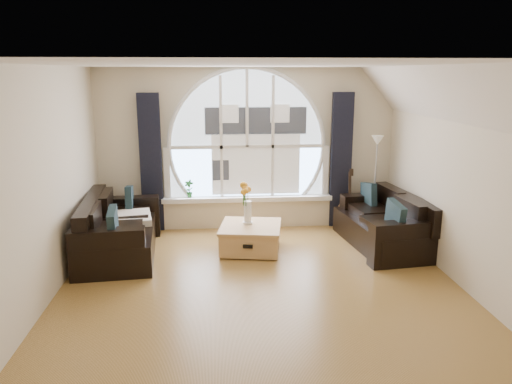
# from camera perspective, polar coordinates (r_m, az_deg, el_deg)

# --- Properties ---
(ground) EXTENTS (5.00, 5.50, 0.01)m
(ground) POSITION_cam_1_polar(r_m,az_deg,el_deg) (6.15, 0.71, -11.57)
(ground) COLOR brown
(ground) RESTS_ON ground
(ceiling) EXTENTS (5.00, 5.50, 0.01)m
(ceiling) POSITION_cam_1_polar(r_m,az_deg,el_deg) (5.56, 0.80, 14.48)
(ceiling) COLOR silver
(ceiling) RESTS_ON ground
(wall_back) EXTENTS (5.00, 0.01, 2.70)m
(wall_back) POSITION_cam_1_polar(r_m,az_deg,el_deg) (8.40, -1.05, 4.98)
(wall_back) COLOR beige
(wall_back) RESTS_ON ground
(wall_front) EXTENTS (5.00, 0.01, 2.70)m
(wall_front) POSITION_cam_1_polar(r_m,az_deg,el_deg) (3.11, 5.70, -10.58)
(wall_front) COLOR beige
(wall_front) RESTS_ON ground
(wall_left) EXTENTS (0.01, 5.50, 2.70)m
(wall_left) POSITION_cam_1_polar(r_m,az_deg,el_deg) (6.01, -23.72, 0.28)
(wall_left) COLOR beige
(wall_left) RESTS_ON ground
(wall_right) EXTENTS (0.01, 5.50, 2.70)m
(wall_right) POSITION_cam_1_polar(r_m,az_deg,el_deg) (6.44, 23.49, 1.14)
(wall_right) COLOR beige
(wall_right) RESTS_ON ground
(attic_slope) EXTENTS (0.92, 5.50, 0.72)m
(attic_slope) POSITION_cam_1_polar(r_m,az_deg,el_deg) (6.18, 21.89, 10.20)
(attic_slope) COLOR silver
(attic_slope) RESTS_ON ground
(arched_window) EXTENTS (2.60, 0.06, 2.15)m
(arched_window) POSITION_cam_1_polar(r_m,az_deg,el_deg) (8.33, -1.05, 6.82)
(arched_window) COLOR silver
(arched_window) RESTS_ON wall_back
(window_sill) EXTENTS (2.90, 0.22, 0.08)m
(window_sill) POSITION_cam_1_polar(r_m,az_deg,el_deg) (8.47, -0.99, -0.75)
(window_sill) COLOR white
(window_sill) RESTS_ON wall_back
(window_frame) EXTENTS (2.76, 0.08, 2.15)m
(window_frame) POSITION_cam_1_polar(r_m,az_deg,el_deg) (8.30, -1.04, 6.79)
(window_frame) COLOR white
(window_frame) RESTS_ON wall_back
(neighbor_house) EXTENTS (1.70, 0.02, 1.50)m
(neighbor_house) POSITION_cam_1_polar(r_m,az_deg,el_deg) (8.34, -0.00, 5.96)
(neighbor_house) COLOR silver
(neighbor_house) RESTS_ON wall_back
(curtain_left) EXTENTS (0.35, 0.12, 2.30)m
(curtain_left) POSITION_cam_1_polar(r_m,az_deg,el_deg) (8.36, -12.02, 3.25)
(curtain_left) COLOR black
(curtain_left) RESTS_ON ground
(curtain_right) EXTENTS (0.35, 0.12, 2.30)m
(curtain_right) POSITION_cam_1_polar(r_m,az_deg,el_deg) (8.57, 9.77, 3.60)
(curtain_right) COLOR black
(curtain_right) RESTS_ON ground
(sofa_left) EXTENTS (1.12, 2.00, 0.86)m
(sofa_left) POSITION_cam_1_polar(r_m,az_deg,el_deg) (7.48, -15.46, -4.11)
(sofa_left) COLOR black
(sofa_left) RESTS_ON ground
(sofa_right) EXTENTS (1.14, 1.93, 0.81)m
(sofa_right) POSITION_cam_1_polar(r_m,az_deg,el_deg) (7.83, 14.45, -3.25)
(sofa_right) COLOR black
(sofa_right) RESTS_ON ground
(coffee_chest) EXTENTS (1.02, 1.02, 0.43)m
(coffee_chest) POSITION_cam_1_polar(r_m,az_deg,el_deg) (7.45, -0.63, -5.16)
(coffee_chest) COLOR #AD804A
(coffee_chest) RESTS_ON ground
(throw_blanket) EXTENTS (0.65, 0.65, 0.10)m
(throw_blanket) POSITION_cam_1_polar(r_m,az_deg,el_deg) (7.60, -14.14, -2.94)
(throw_blanket) COLOR silver
(throw_blanket) RESTS_ON sofa_left
(vase_flowers) EXTENTS (0.24, 0.24, 0.70)m
(vase_flowers) POSITION_cam_1_polar(r_m,az_deg,el_deg) (7.37, -0.97, -0.76)
(vase_flowers) COLOR white
(vase_flowers) RESTS_ON coffee_chest
(floor_lamp) EXTENTS (0.24, 0.24, 1.60)m
(floor_lamp) POSITION_cam_1_polar(r_m,az_deg,el_deg) (8.57, 13.57, 1.02)
(floor_lamp) COLOR #B2B2B2
(floor_lamp) RESTS_ON ground
(guitar) EXTENTS (0.39, 0.28, 1.06)m
(guitar) POSITION_cam_1_polar(r_m,az_deg,el_deg) (8.56, 10.62, -0.70)
(guitar) COLOR brown
(guitar) RESTS_ON ground
(potted_plant) EXTENTS (0.19, 0.16, 0.30)m
(potted_plant) POSITION_cam_1_polar(r_m,az_deg,el_deg) (8.42, -7.73, 0.38)
(potted_plant) COLOR #1E6023
(potted_plant) RESTS_ON window_sill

